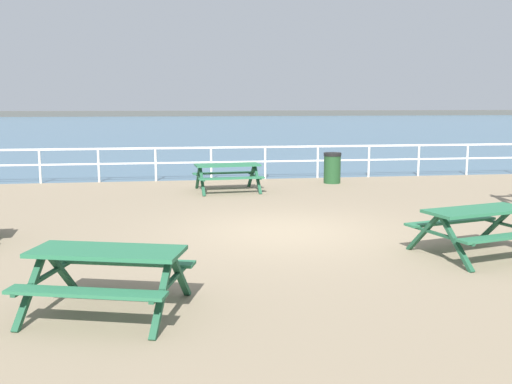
{
  "coord_description": "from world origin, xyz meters",
  "views": [
    {
      "loc": [
        -2.19,
        -10.82,
        2.5
      ],
      "look_at": [
        -0.58,
        -0.05,
        0.8
      ],
      "focal_mm": 40.53,
      "sensor_mm": 36.0,
      "label": 1
    }
  ],
  "objects_px": {
    "litter_bin": "(332,168)",
    "picnic_table_far_right": "(227,171)",
    "picnic_table_near_right": "(478,220)",
    "picnic_table_seaward": "(107,265)"
  },
  "relations": [
    {
      "from": "litter_bin",
      "to": "picnic_table_far_right",
      "type": "bearing_deg",
      "value": -160.64
    },
    {
      "from": "picnic_table_near_right",
      "to": "picnic_table_far_right",
      "type": "relative_size",
      "value": 1.1
    },
    {
      "from": "picnic_table_seaward",
      "to": "litter_bin",
      "type": "relative_size",
      "value": 2.26
    },
    {
      "from": "litter_bin",
      "to": "picnic_table_seaward",
      "type": "bearing_deg",
      "value": -118.81
    },
    {
      "from": "picnic_table_near_right",
      "to": "picnic_table_far_right",
      "type": "bearing_deg",
      "value": 99.66
    },
    {
      "from": "picnic_table_far_right",
      "to": "picnic_table_near_right",
      "type": "bearing_deg",
      "value": -70.71
    },
    {
      "from": "picnic_table_seaward",
      "to": "picnic_table_near_right",
      "type": "bearing_deg",
      "value": 33.73
    },
    {
      "from": "picnic_table_near_right",
      "to": "picnic_table_far_right",
      "type": "distance_m",
      "value": 8.2
    },
    {
      "from": "picnic_table_far_right",
      "to": "picnic_table_seaward",
      "type": "bearing_deg",
      "value": -109.27
    },
    {
      "from": "picnic_table_near_right",
      "to": "litter_bin",
      "type": "xyz_separation_m",
      "value": [
        0.02,
        8.66,
        -0.1
      ]
    }
  ]
}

